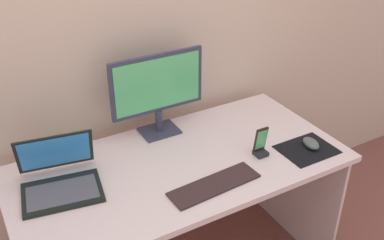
{
  "coord_description": "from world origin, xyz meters",
  "views": [
    {
      "loc": [
        -0.74,
        -1.41,
        1.86
      ],
      "look_at": [
        0.05,
        -0.02,
        0.93
      ],
      "focal_mm": 41.73,
      "sensor_mm": 36.0,
      "label": 1
    }
  ],
  "objects_px": {
    "monitor": "(158,90)",
    "phone_in_dock": "(261,146)",
    "mouse": "(311,143)",
    "laptop": "(60,179)",
    "keyboard_external": "(214,185)"
  },
  "relations": [
    {
      "from": "monitor",
      "to": "phone_in_dock",
      "type": "xyz_separation_m",
      "value": [
        0.31,
        -0.4,
        -0.18
      ]
    },
    {
      "from": "phone_in_dock",
      "to": "mouse",
      "type": "bearing_deg",
      "value": -15.65
    },
    {
      "from": "laptop",
      "to": "phone_in_dock",
      "type": "distance_m",
      "value": 0.87
    },
    {
      "from": "keyboard_external",
      "to": "phone_in_dock",
      "type": "xyz_separation_m",
      "value": [
        0.3,
        0.09,
        0.04
      ]
    },
    {
      "from": "laptop",
      "to": "monitor",
      "type": "bearing_deg",
      "value": 19.51
    },
    {
      "from": "keyboard_external",
      "to": "phone_in_dock",
      "type": "distance_m",
      "value": 0.31
    },
    {
      "from": "laptop",
      "to": "mouse",
      "type": "xyz_separation_m",
      "value": [
        1.08,
        -0.28,
        -0.02
      ]
    },
    {
      "from": "mouse",
      "to": "phone_in_dock",
      "type": "height_order",
      "value": "phone_in_dock"
    },
    {
      "from": "mouse",
      "to": "phone_in_dock",
      "type": "relative_size",
      "value": 0.72
    },
    {
      "from": "keyboard_external",
      "to": "phone_in_dock",
      "type": "bearing_deg",
      "value": 13.14
    },
    {
      "from": "keyboard_external",
      "to": "mouse",
      "type": "relative_size",
      "value": 3.93
    },
    {
      "from": "laptop",
      "to": "mouse",
      "type": "distance_m",
      "value": 1.12
    },
    {
      "from": "monitor",
      "to": "phone_in_dock",
      "type": "bearing_deg",
      "value": -52.35
    },
    {
      "from": "keyboard_external",
      "to": "mouse",
      "type": "height_order",
      "value": "mouse"
    },
    {
      "from": "monitor",
      "to": "keyboard_external",
      "type": "bearing_deg",
      "value": -88.77
    }
  ]
}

